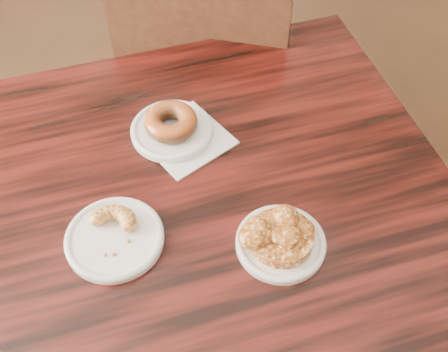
{
  "coord_description": "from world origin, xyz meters",
  "views": [
    {
      "loc": [
        -0.22,
        -0.36,
        1.56
      ],
      "look_at": [
        -0.23,
        0.24,
        0.8
      ],
      "focal_mm": 45.0,
      "sensor_mm": 36.0,
      "label": 1
    }
  ],
  "objects_px": {
    "apple_fritter": "(282,236)",
    "cruller_fragment": "(113,233)",
    "cafe_table": "(210,306)",
    "chair_far": "(216,77)",
    "glazed_donut": "(171,122)"
  },
  "relations": [
    {
      "from": "apple_fritter",
      "to": "cruller_fragment",
      "type": "distance_m",
      "value": 0.28
    },
    {
      "from": "cafe_table",
      "to": "apple_fritter",
      "type": "distance_m",
      "value": 0.43
    },
    {
      "from": "apple_fritter",
      "to": "cafe_table",
      "type": "bearing_deg",
      "value": 153.04
    },
    {
      "from": "chair_far",
      "to": "apple_fritter",
      "type": "relative_size",
      "value": 5.97
    },
    {
      "from": "cafe_table",
      "to": "apple_fritter",
      "type": "bearing_deg",
      "value": -45.42
    },
    {
      "from": "cafe_table",
      "to": "apple_fritter",
      "type": "xyz_separation_m",
      "value": [
        0.13,
        -0.07,
        0.4
      ]
    },
    {
      "from": "glazed_donut",
      "to": "apple_fritter",
      "type": "distance_m",
      "value": 0.32
    },
    {
      "from": "cruller_fragment",
      "to": "cafe_table",
      "type": "bearing_deg",
      "value": 23.02
    },
    {
      "from": "chair_far",
      "to": "glazed_donut",
      "type": "height_order",
      "value": "chair_far"
    },
    {
      "from": "glazed_donut",
      "to": "cruller_fragment",
      "type": "relative_size",
      "value": 1.04
    },
    {
      "from": "cafe_table",
      "to": "glazed_donut",
      "type": "distance_m",
      "value": 0.45
    },
    {
      "from": "apple_fritter",
      "to": "cruller_fragment",
      "type": "height_order",
      "value": "apple_fritter"
    },
    {
      "from": "chair_far",
      "to": "cruller_fragment",
      "type": "height_order",
      "value": "chair_far"
    },
    {
      "from": "chair_far",
      "to": "glazed_donut",
      "type": "distance_m",
      "value": 0.61
    },
    {
      "from": "apple_fritter",
      "to": "cruller_fragment",
      "type": "relative_size",
      "value": 1.53
    }
  ]
}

